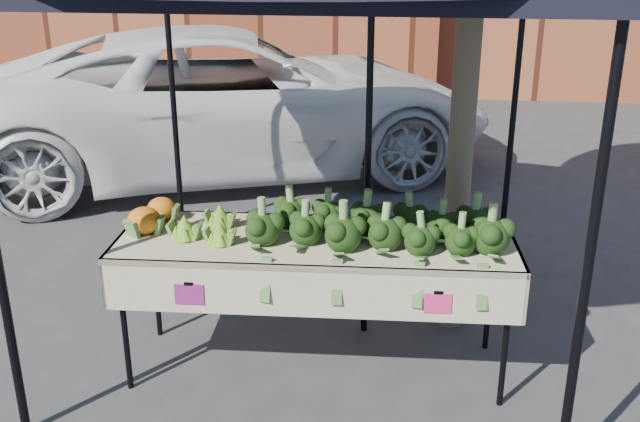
{
  "coord_description": "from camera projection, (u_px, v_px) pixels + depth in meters",
  "views": [
    {
      "loc": [
        0.63,
        -4.0,
        2.61
      ],
      "look_at": [
        0.09,
        0.2,
        1.0
      ],
      "focal_mm": 40.88,
      "sensor_mm": 36.0,
      "label": 1
    }
  ],
  "objects": [
    {
      "name": "ground",
      "position": [
        302.0,
        366.0,
        4.71
      ],
      "size": [
        90.0,
        90.0,
        0.0
      ],
      "primitive_type": "plane",
      "color": "#323235"
    },
    {
      "name": "cauliflower_pair",
      "position": [
        153.0,
        212.0,
        4.54
      ],
      "size": [
        0.23,
        0.43,
        0.18
      ],
      "primitive_type": "ellipsoid",
      "color": "orange",
      "rests_on": "table"
    },
    {
      "name": "canopy",
      "position": [
        316.0,
        137.0,
        4.78
      ],
      "size": [
        3.16,
        3.16,
        2.74
      ],
      "primitive_type": null,
      "color": "black",
      "rests_on": "ground"
    },
    {
      "name": "broccoli_heap",
      "position": [
        376.0,
        219.0,
        4.32
      ],
      "size": [
        1.54,
        0.57,
        0.26
      ],
      "primitive_type": "ellipsoid",
      "color": "black",
      "rests_on": "table"
    },
    {
      "name": "romanesco_cluster",
      "position": [
        207.0,
        218.0,
        4.42
      ],
      "size": [
        0.43,
        0.47,
        0.2
      ],
      "primitive_type": "ellipsoid",
      "color": "#77A631",
      "rests_on": "table"
    },
    {
      "name": "table",
      "position": [
        316.0,
        304.0,
        4.55
      ],
      "size": [
        2.44,
        0.92,
        0.9
      ],
      "color": "#BFB69A",
      "rests_on": "ground"
    }
  ]
}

